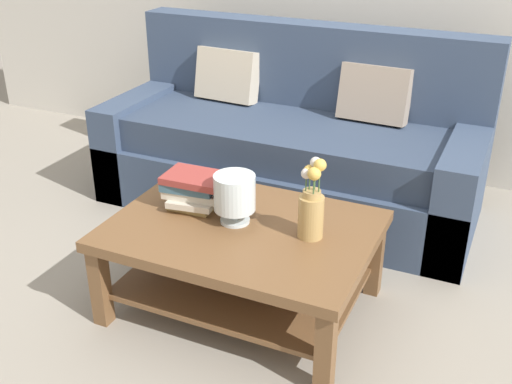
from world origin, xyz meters
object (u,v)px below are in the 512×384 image
at_px(glass_hurricane_vase, 235,194).
at_px(flower_pitcher, 311,205).
at_px(coffee_table, 243,249).
at_px(couch, 292,147).
at_px(book_stack_main, 194,190).

height_order(glass_hurricane_vase, flower_pitcher, flower_pitcher).
distance_m(glass_hurricane_vase, flower_pitcher, 0.35).
distance_m(coffee_table, glass_hurricane_vase, 0.26).
xyz_separation_m(couch, glass_hurricane_vase, (0.16, -1.10, 0.21)).
height_order(coffee_table, book_stack_main, book_stack_main).
bearing_deg(flower_pitcher, couch, 115.24).
bearing_deg(glass_hurricane_vase, coffee_table, -23.94).
height_order(book_stack_main, flower_pitcher, flower_pitcher).
xyz_separation_m(coffee_table, book_stack_main, (-0.28, 0.08, 0.21)).
height_order(couch, coffee_table, couch).
distance_m(book_stack_main, flower_pitcher, 0.60).
relative_size(couch, book_stack_main, 7.20).
distance_m(couch, glass_hurricane_vase, 1.13).
distance_m(couch, coffee_table, 1.14).
bearing_deg(coffee_table, book_stack_main, 164.77).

